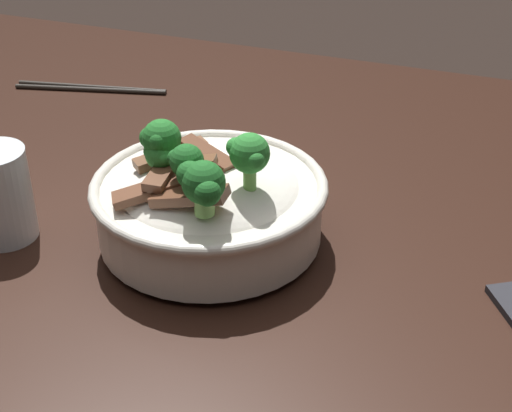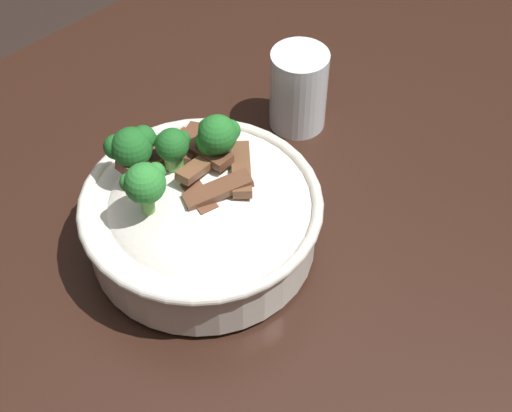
# 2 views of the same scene
# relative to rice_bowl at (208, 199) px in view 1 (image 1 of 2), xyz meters

# --- Properties ---
(dining_table) EXTENTS (1.32, 1.02, 0.80)m
(dining_table) POSITION_rel_rice_bowl_xyz_m (0.11, -0.07, -0.17)
(dining_table) COLOR black
(dining_table) RESTS_ON ground
(rice_bowl) EXTENTS (0.25, 0.25, 0.14)m
(rice_bowl) POSITION_rel_rice_bowl_xyz_m (0.00, 0.00, 0.00)
(rice_bowl) COLOR silver
(rice_bowl) RESTS_ON dining_table
(drinking_glass) EXTENTS (0.07, 0.07, 0.10)m
(drinking_glass) POSITION_rel_rice_bowl_xyz_m (0.21, 0.07, -0.01)
(drinking_glass) COLOR white
(drinking_glass) RESTS_ON dining_table
(chopsticks_pair) EXTENTS (0.23, 0.07, 0.01)m
(chopsticks_pair) POSITION_rel_rice_bowl_xyz_m (0.33, -0.32, -0.05)
(chopsticks_pair) COLOR #28231E
(chopsticks_pair) RESTS_ON dining_table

